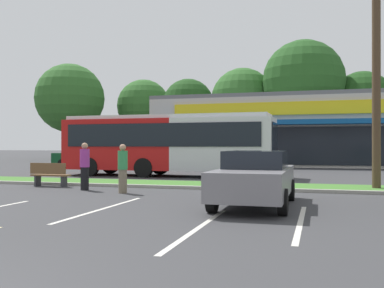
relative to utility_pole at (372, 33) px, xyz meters
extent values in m
cube|color=#427A2D|center=(-6.16, 0.12, -5.66)|extent=(56.00, 2.20, 0.12)
cube|color=#99968C|center=(-6.16, -1.10, -5.66)|extent=(56.00, 0.24, 0.12)
cube|color=silver|center=(-7.28, -6.69, -5.71)|extent=(0.12, 4.80, 0.01)
cube|color=silver|center=(-4.19, -8.52, -5.71)|extent=(0.12, 4.80, 0.01)
cube|color=silver|center=(-2.25, -7.28, -5.71)|extent=(0.12, 4.80, 0.01)
cube|color=#BCB7AD|center=(-4.04, 22.36, -3.04)|extent=(22.02, 12.29, 5.36)
cube|color=black|center=(-4.04, 16.18, -4.11)|extent=(18.50, 0.08, 2.79)
cube|color=#0F4C8C|center=(-4.04, 15.52, -2.39)|extent=(20.70, 1.40, 0.35)
cube|color=yellow|center=(-4.04, 16.14, -1.32)|extent=(17.61, 0.16, 0.96)
cube|color=slate|center=(-4.04, 22.36, -0.21)|extent=(22.02, 12.29, 0.30)
cylinder|color=#473323|center=(-29.87, 28.49, -3.63)|extent=(0.44, 0.44, 4.17)
sphere|color=#2D6026|center=(-29.87, 28.49, 1.46)|extent=(8.01, 8.01, 8.01)
cylinder|color=#473323|center=(-22.46, 33.05, -3.70)|extent=(0.44, 0.44, 4.03)
sphere|color=#2D6026|center=(-22.46, 33.05, 0.74)|extent=(6.47, 6.47, 6.47)
cylinder|color=#473323|center=(-15.95, 30.32, -3.68)|extent=(0.44, 0.44, 4.08)
sphere|color=#1E4719|center=(-15.95, 30.32, 0.52)|extent=(5.75, 5.75, 5.75)
cylinder|color=#473323|center=(-9.85, 30.69, -3.69)|extent=(0.44, 0.44, 4.06)
sphere|color=#2D6026|center=(-9.85, 30.69, 0.93)|extent=(6.89, 6.89, 6.89)
cylinder|color=#473323|center=(-3.35, 29.17, -3.17)|extent=(0.44, 0.44, 5.10)
sphere|color=#23511E|center=(-3.35, 29.17, 2.50)|extent=(8.31, 8.31, 8.31)
cylinder|color=#473323|center=(2.42, 30.85, -3.80)|extent=(0.44, 0.44, 3.83)
sphere|color=#1E4719|center=(2.42, 30.85, 0.42)|extent=(6.13, 6.13, 6.13)
cylinder|color=#4C3826|center=(0.13, 0.02, -0.35)|extent=(0.30, 0.30, 10.73)
cube|color=#B71414|center=(-12.23, 5.26, -4.02)|extent=(6.29, 2.65, 2.70)
cube|color=silver|center=(-6.55, 5.17, -4.02)|extent=(5.15, 2.63, 2.70)
cube|color=silver|center=(-9.68, 5.22, -2.57)|extent=(10.94, 2.47, 0.20)
cube|color=black|center=(-9.70, 3.91, -3.53)|extent=(10.45, 0.23, 1.19)
cube|color=black|center=(-3.97, 5.13, -3.69)|extent=(0.09, 2.17, 1.51)
cylinder|color=black|center=(-5.68, 6.33, -5.22)|extent=(1.00, 0.32, 1.00)
cylinder|color=black|center=(-5.72, 3.98, -5.22)|extent=(1.00, 0.32, 1.00)
cylinder|color=black|center=(-10.51, 6.40, -5.22)|extent=(1.00, 0.32, 1.00)
cylinder|color=black|center=(-10.55, 4.06, -5.22)|extent=(1.00, 0.32, 1.00)
cylinder|color=black|center=(-13.63, 6.45, -5.22)|extent=(1.00, 0.32, 1.00)
cylinder|color=black|center=(-13.67, 4.11, -5.22)|extent=(1.00, 0.32, 1.00)
cube|color=brown|center=(-12.27, -1.59, -5.27)|extent=(1.60, 0.45, 0.06)
cube|color=brown|center=(-12.27, -1.78, -4.99)|extent=(1.60, 0.06, 0.44)
cube|color=#333338|center=(-11.66, -1.59, -5.49)|extent=(0.08, 0.36, 0.45)
cube|color=#333338|center=(-12.88, -1.59, -5.49)|extent=(0.08, 0.36, 0.45)
cube|color=slate|center=(-3.54, -5.06, -5.04)|extent=(1.80, 4.71, 0.71)
cube|color=black|center=(-3.54, -4.83, -4.45)|extent=(1.59, 2.12, 0.47)
cylinder|color=black|center=(-2.68, -6.52, -5.40)|extent=(0.22, 0.64, 0.64)
cylinder|color=black|center=(-4.39, -6.52, -5.40)|extent=(0.22, 0.64, 0.64)
cylinder|color=black|center=(-2.68, -3.60, -5.40)|extent=(0.22, 0.64, 0.64)
cylinder|color=black|center=(-4.39, -3.60, -5.40)|extent=(0.22, 0.64, 0.64)
cube|color=black|center=(-6.72, 11.53, -5.03)|extent=(4.70, 1.85, 0.72)
cube|color=black|center=(-6.49, 11.53, -4.45)|extent=(2.11, 1.62, 0.45)
cylinder|color=black|center=(-8.18, 10.65, -5.40)|extent=(0.64, 0.22, 0.64)
cylinder|color=black|center=(-8.18, 12.40, -5.40)|extent=(0.64, 0.22, 0.64)
cylinder|color=black|center=(-5.27, 10.65, -5.40)|extent=(0.64, 0.22, 0.64)
cylinder|color=black|center=(-5.27, 12.40, -5.40)|extent=(0.64, 0.22, 0.64)
cube|color=#0C3F1E|center=(-18.41, 12.04, -5.02)|extent=(4.72, 1.83, 0.76)
cube|color=black|center=(-18.17, 12.04, -4.37)|extent=(2.13, 1.61, 0.52)
cylinder|color=black|center=(-19.87, 11.17, -5.40)|extent=(0.64, 0.22, 0.64)
cylinder|color=black|center=(-19.87, 12.91, -5.40)|extent=(0.64, 0.22, 0.64)
cylinder|color=black|center=(-16.94, 11.17, -5.40)|extent=(0.64, 0.22, 0.64)
cylinder|color=black|center=(-16.94, 12.91, -5.40)|extent=(0.64, 0.22, 0.64)
cylinder|color=#726651|center=(-8.39, -3.10, -5.31)|extent=(0.29, 0.29, 0.82)
cylinder|color=#338C4C|center=(-8.39, -3.10, -4.57)|extent=(0.34, 0.34, 0.65)
sphere|color=tan|center=(-8.39, -3.10, -4.13)|extent=(0.23, 0.23, 0.23)
cylinder|color=black|center=(-10.19, -2.54, -5.29)|extent=(0.30, 0.30, 0.85)
cylinder|color=#99338C|center=(-10.19, -2.54, -4.53)|extent=(0.35, 0.35, 0.67)
sphere|color=tan|center=(-10.19, -2.54, -4.08)|extent=(0.23, 0.23, 0.23)
camera|label=1|loc=(-1.87, -17.10, -4.06)|focal=41.28mm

